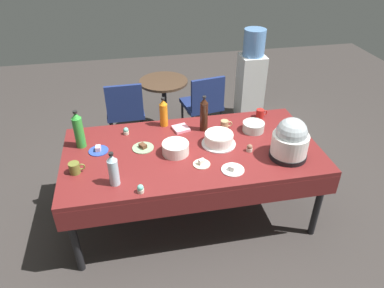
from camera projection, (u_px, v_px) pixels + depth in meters
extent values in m
plane|color=#383330|center=(192.00, 212.00, 3.50)|extent=(9.00, 9.00, 0.00)
cube|color=maroon|center=(192.00, 151.00, 3.10)|extent=(2.20, 1.10, 0.04)
cylinder|color=black|center=(74.00, 239.00, 2.75)|extent=(0.06, 0.06, 0.71)
cylinder|color=black|center=(318.00, 204.00, 3.08)|extent=(0.06, 0.06, 0.71)
cylinder|color=black|center=(82.00, 167.00, 3.52)|extent=(0.06, 0.06, 0.71)
cylinder|color=black|center=(276.00, 145.00, 3.85)|extent=(0.06, 0.06, 0.71)
cube|color=maroon|center=(206.00, 202.00, 2.71)|extent=(2.20, 0.01, 0.18)
cube|color=maroon|center=(182.00, 130.00, 3.60)|extent=(2.20, 0.01, 0.18)
cylinder|color=silver|center=(219.00, 144.00, 3.14)|extent=(0.30, 0.30, 0.01)
cylinder|color=white|center=(219.00, 139.00, 3.11)|extent=(0.25, 0.25, 0.09)
cylinder|color=white|center=(219.00, 134.00, 3.09)|extent=(0.25, 0.25, 0.01)
cylinder|color=black|center=(288.00, 155.00, 2.98)|extent=(0.31, 0.31, 0.04)
cylinder|color=white|center=(290.00, 144.00, 2.92)|extent=(0.30, 0.30, 0.18)
sphere|color=#B2BCC1|center=(292.00, 133.00, 2.86)|extent=(0.26, 0.26, 0.26)
cylinder|color=#B2C6BC|center=(253.00, 127.00, 3.32)|extent=(0.20, 0.20, 0.08)
cylinder|color=silver|center=(176.00, 148.00, 3.00)|extent=(0.23, 0.23, 0.10)
cylinder|color=#8CA87F|center=(143.00, 148.00, 3.09)|extent=(0.19, 0.19, 0.01)
cube|color=brown|center=(143.00, 146.00, 3.08)|extent=(0.07, 0.08, 0.03)
cylinder|color=#2D4CB2|center=(99.00, 151.00, 3.05)|extent=(0.17, 0.17, 0.01)
cube|color=beige|center=(98.00, 148.00, 3.04)|extent=(0.05, 0.06, 0.04)
cylinder|color=white|center=(233.00, 170.00, 2.83)|extent=(0.18, 0.18, 0.01)
cube|color=white|center=(233.00, 167.00, 2.82)|extent=(0.08, 0.08, 0.04)
cylinder|color=beige|center=(202.00, 164.00, 2.89)|extent=(0.14, 0.14, 0.01)
cube|color=white|center=(202.00, 162.00, 2.88)|extent=(0.06, 0.05, 0.04)
cylinder|color=beige|center=(126.00, 133.00, 3.28)|extent=(0.05, 0.05, 0.03)
sphere|color=#6BC6B2|center=(126.00, 130.00, 3.26)|extent=(0.05, 0.05, 0.05)
cylinder|color=beige|center=(249.00, 150.00, 3.05)|extent=(0.05, 0.05, 0.03)
sphere|color=brown|center=(250.00, 147.00, 3.03)|extent=(0.05, 0.05, 0.05)
cylinder|color=beige|center=(141.00, 191.00, 2.60)|extent=(0.05, 0.05, 0.03)
sphere|color=#6BC6B2|center=(140.00, 188.00, 2.59)|extent=(0.05, 0.05, 0.05)
cylinder|color=#33190F|center=(204.00, 117.00, 3.28)|extent=(0.07, 0.07, 0.28)
cone|color=#33190F|center=(204.00, 101.00, 3.19)|extent=(0.07, 0.07, 0.05)
cylinder|color=black|center=(204.00, 97.00, 3.17)|extent=(0.03, 0.03, 0.02)
cylinder|color=orange|center=(164.00, 115.00, 3.36)|extent=(0.08, 0.08, 0.22)
cone|color=orange|center=(163.00, 102.00, 3.29)|extent=(0.07, 0.07, 0.05)
cylinder|color=black|center=(163.00, 99.00, 3.27)|extent=(0.03, 0.03, 0.02)
cylinder|color=green|center=(79.00, 132.00, 3.04)|extent=(0.08, 0.08, 0.28)
cone|color=green|center=(76.00, 116.00, 2.95)|extent=(0.08, 0.08, 0.05)
cylinder|color=black|center=(75.00, 112.00, 2.94)|extent=(0.04, 0.04, 0.02)
cylinder|color=silver|center=(114.00, 172.00, 2.64)|extent=(0.08, 0.08, 0.21)
cone|color=silver|center=(111.00, 158.00, 2.56)|extent=(0.07, 0.07, 0.05)
cylinder|color=black|center=(111.00, 154.00, 2.54)|extent=(0.03, 0.03, 0.02)
cylinder|color=#B2231E|center=(260.00, 113.00, 3.53)|extent=(0.08, 0.08, 0.08)
torus|color=#B2231E|center=(265.00, 113.00, 3.54)|extent=(0.05, 0.01, 0.05)
cylinder|color=olive|center=(74.00, 168.00, 2.78)|extent=(0.09, 0.09, 0.09)
torus|color=olive|center=(82.00, 167.00, 2.79)|extent=(0.06, 0.01, 0.06)
cylinder|color=tan|center=(224.00, 125.00, 3.34)|extent=(0.07, 0.07, 0.09)
torus|color=tan|center=(229.00, 124.00, 3.35)|extent=(0.06, 0.01, 0.06)
cube|color=pink|center=(181.00, 128.00, 3.35)|extent=(0.17, 0.17, 0.02)
cube|color=navy|center=(125.00, 111.00, 4.35)|extent=(0.45, 0.45, 0.05)
cube|color=navy|center=(124.00, 102.00, 4.06)|extent=(0.42, 0.05, 0.40)
cylinder|color=black|center=(141.00, 118.00, 4.66)|extent=(0.03, 0.03, 0.40)
cylinder|color=black|center=(112.00, 121.00, 4.60)|extent=(0.03, 0.03, 0.40)
cylinder|color=black|center=(144.00, 133.00, 4.35)|extent=(0.03, 0.03, 0.40)
cylinder|color=black|center=(112.00, 136.00, 4.29)|extent=(0.03, 0.03, 0.40)
cube|color=navy|center=(201.00, 104.00, 4.50)|extent=(0.51, 0.51, 0.05)
cube|color=navy|center=(208.00, 94.00, 4.22)|extent=(0.42, 0.11, 0.40)
cylinder|color=black|center=(209.00, 111.00, 4.83)|extent=(0.03, 0.03, 0.40)
cylinder|color=black|center=(182.00, 116.00, 4.72)|extent=(0.03, 0.03, 0.40)
cylinder|color=black|center=(220.00, 124.00, 4.53)|extent=(0.03, 0.03, 0.40)
cylinder|color=black|center=(193.00, 129.00, 4.42)|extent=(0.03, 0.03, 0.40)
cylinder|color=#473323|center=(163.00, 82.00, 4.40)|extent=(0.60, 0.60, 0.03)
cylinder|color=black|center=(165.00, 107.00, 4.59)|extent=(0.06, 0.06, 0.67)
cylinder|color=black|center=(166.00, 130.00, 4.78)|extent=(0.44, 0.44, 0.02)
cube|color=silver|center=(250.00, 87.00, 4.86)|extent=(0.32, 0.32, 0.90)
cylinder|color=#6699D8|center=(254.00, 43.00, 4.52)|extent=(0.28, 0.28, 0.34)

